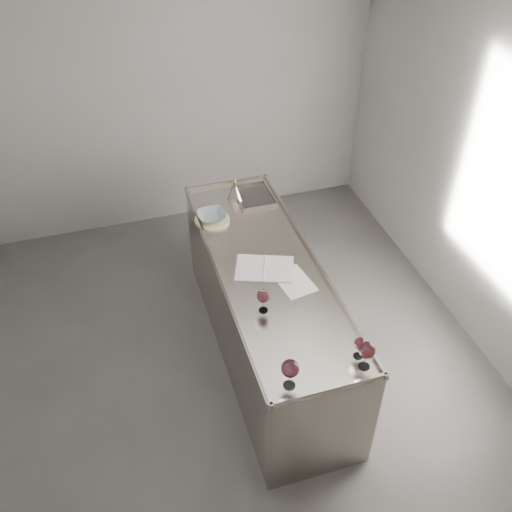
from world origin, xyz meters
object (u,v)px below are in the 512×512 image
object	(u,v)px
notebook	(265,268)
wine_glass_middle	(263,296)
wine_glass_small	(360,344)
wine_glass_left	(290,369)
counter	(267,311)
wine_funnel	(235,193)
ceramic_bowl	(212,216)
wine_glass_right	(367,351)

from	to	relation	value
notebook	wine_glass_middle	bearing A→B (deg)	-88.22
wine_glass_small	notebook	xyz separation A→B (m)	(-0.31, 0.97, -0.10)
wine_glass_left	counter	bearing A→B (deg)	78.76
wine_glass_left	wine_glass_small	bearing A→B (deg)	10.10
notebook	wine_funnel	distance (m)	0.96
wine_glass_small	wine_funnel	distance (m)	1.95
counter	ceramic_bowl	size ratio (longest dim) A/B	10.45
counter	notebook	size ratio (longest dim) A/B	4.79
wine_glass_left	wine_glass_small	world-z (taller)	wine_glass_left
ceramic_bowl	wine_funnel	xyz separation A→B (m)	(0.27, 0.26, 0.02)
wine_glass_right	wine_glass_small	bearing A→B (deg)	90.00
wine_glass_right	wine_funnel	bearing A→B (deg)	97.42
wine_glass_small	notebook	world-z (taller)	wine_glass_small
wine_glass_right	notebook	world-z (taller)	wine_glass_right
wine_glass_middle	wine_glass_right	bearing A→B (deg)	-55.55
counter	wine_glass_left	xyz separation A→B (m)	(-0.21, -1.08, 0.62)
counter	notebook	distance (m)	0.48
wine_glass_left	notebook	distance (m)	1.08
wine_glass_middle	wine_funnel	world-z (taller)	wine_funnel
notebook	ceramic_bowl	distance (m)	0.74
wine_glass_left	wine_funnel	size ratio (longest dim) A/B	0.99
wine_glass_small	notebook	size ratio (longest dim) A/B	0.31
ceramic_bowl	wine_funnel	bearing A→B (deg)	43.51
counter	wine_glass_small	bearing A→B (deg)	-74.54
notebook	ceramic_bowl	size ratio (longest dim) A/B	2.18
counter	wine_glass_middle	xyz separation A→B (m)	(-0.17, -0.43, 0.60)
notebook	ceramic_bowl	xyz separation A→B (m)	(-0.23, 0.70, 0.04)
notebook	wine_glass_left	bearing A→B (deg)	-79.15
wine_glass_middle	wine_funnel	bearing A→B (deg)	82.42
ceramic_bowl	wine_funnel	distance (m)	0.37
wine_glass_left	wine_glass_right	bearing A→B (deg)	0.00
wine_glass_small	wine_funnel	world-z (taller)	wine_funnel
counter	wine_glass_small	xyz separation A→B (m)	(0.27, -0.99, 0.58)
wine_glass_small	ceramic_bowl	size ratio (longest dim) A/B	0.67
counter	wine_glass_middle	distance (m)	0.76
wine_funnel	wine_glass_right	bearing A→B (deg)	-82.58
wine_glass_left	wine_glass_small	size ratio (longest dim) A/B	1.37
wine_glass_left	ceramic_bowl	distance (m)	1.77
wine_glass_right	wine_funnel	world-z (taller)	wine_funnel
wine_glass_left	wine_glass_middle	distance (m)	0.65
wine_glass_left	ceramic_bowl	bearing A→B (deg)	91.43
wine_glass_middle	wine_glass_small	bearing A→B (deg)	-51.61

